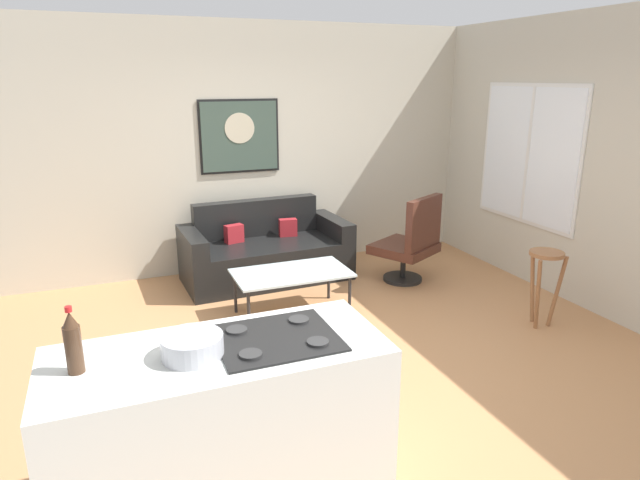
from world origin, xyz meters
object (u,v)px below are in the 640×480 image
bar_stool (545,271)px  coffee_table (291,275)px  armchair (411,242)px  soda_bottle (73,343)px  wall_painting (240,136)px  couch (265,253)px  mixing_bowl (192,346)px

bar_stool → coffee_table: bearing=152.6°
coffee_table → armchair: armchair is taller
armchair → coffee_table: bearing=-166.6°
coffee_table → armchair: size_ratio=1.10×
soda_bottle → wall_painting: 4.12m
armchair → wall_painting: (-1.57, 1.18, 1.10)m
wall_painting → couch: bearing=-74.5°
bar_stool → soda_bottle: soda_bottle is taller
armchair → wall_painting: bearing=143.1°
armchair → wall_painting: wall_painting is taller
bar_stool → mixing_bowl: mixing_bowl is taller
couch → bar_stool: size_ratio=2.61×
mixing_bowl → coffee_table: bearing=60.9°
couch → bar_stool: (1.98, -2.13, 0.24)m
couch → mixing_bowl: 3.63m
mixing_bowl → wall_painting: 4.00m
bar_stool → wall_painting: bearing=129.2°
armchair → wall_painting: 2.25m
soda_bottle → mixing_bowl: size_ratio=1.08×
coffee_table → wall_painting: bearing=92.8°
couch → wall_painting: wall_painting is taller
coffee_table → soda_bottle: 2.89m
armchair → mixing_bowl: (-2.75, -2.60, 0.52)m
armchair → wall_painting: size_ratio=1.08×
couch → bar_stool: 2.92m
coffee_table → bar_stool: (2.04, -1.05, 0.13)m
bar_stool → soda_bottle: (-3.79, -1.14, 0.54)m
couch → coffee_table: couch is taller
coffee_table → soda_bottle: size_ratio=3.40×
mixing_bowl → couch: bearing=68.6°
armchair → mixing_bowl: bearing=-136.6°
coffee_table → wall_painting: size_ratio=1.19×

